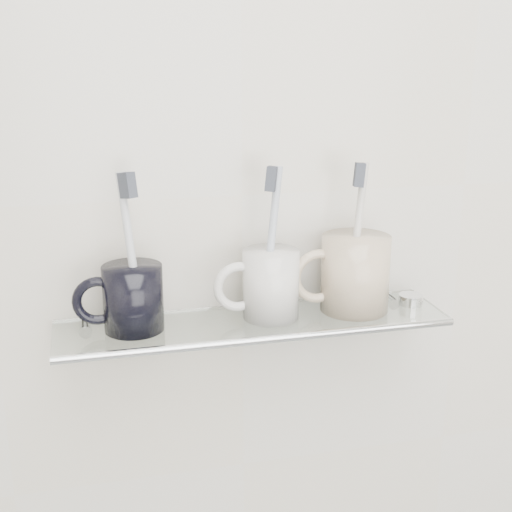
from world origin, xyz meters
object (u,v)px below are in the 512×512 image
object	(u,v)px
mug_center	(271,284)
mug_right	(355,273)
shelf_glass	(253,323)
mug_left	(133,298)

from	to	relation	value
mug_center	mug_right	distance (m)	0.11
shelf_glass	mug_right	bearing A→B (deg)	2.06
mug_center	mug_right	bearing A→B (deg)	-20.92
mug_left	mug_right	distance (m)	0.29
shelf_glass	mug_left	distance (m)	0.16
mug_center	mug_right	xyz separation A→B (m)	(0.11, 0.00, 0.01)
shelf_glass	mug_center	bearing A→B (deg)	11.62
mug_left	mug_right	world-z (taller)	mug_right
mug_left	shelf_glass	bearing A→B (deg)	-3.08
mug_right	mug_center	bearing A→B (deg)	-156.38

